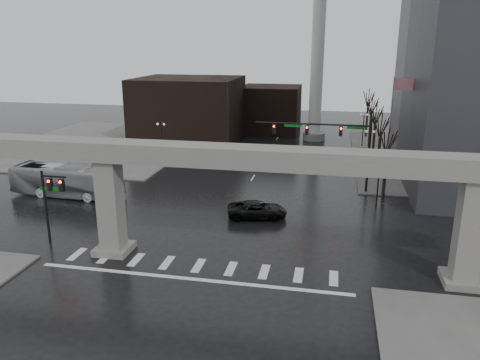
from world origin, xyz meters
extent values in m
plane|color=black|center=(0.00, 0.00, 0.00)|extent=(160.00, 160.00, 0.00)
cube|color=slate|center=(26.00, 36.00, 0.07)|extent=(28.00, 36.00, 0.15)
cube|color=slate|center=(-26.00, 36.00, 0.07)|extent=(28.00, 36.00, 0.15)
cube|color=gray|center=(0.00, 0.00, 8.00)|extent=(48.00, 2.20, 1.40)
cube|color=gray|center=(-7.00, 0.00, 3.65)|extent=(1.60, 1.60, 7.30)
cube|color=gray|center=(18.00, 0.00, 3.65)|extent=(1.60, 1.60, 7.30)
cube|color=gray|center=(-7.00, 0.00, 0.25)|extent=(2.60, 2.60, 0.50)
cube|color=gray|center=(18.00, 0.00, 0.25)|extent=(2.60, 2.60, 0.50)
cube|color=black|center=(-14.00, 42.00, 5.00)|extent=(16.00, 14.00, 10.00)
cube|color=black|center=(-2.00, 52.00, 4.00)|extent=(10.00, 10.00, 8.00)
cylinder|color=silver|center=(6.00, 46.00, 15.00)|extent=(2.00, 2.00, 30.00)
cylinder|color=gray|center=(6.00, 46.00, 0.60)|extent=(3.60, 3.60, 1.20)
cylinder|color=black|center=(12.80, 18.80, 4.00)|extent=(0.24, 0.24, 8.00)
cylinder|color=black|center=(6.80, 18.80, 7.20)|extent=(12.00, 0.18, 0.18)
cube|color=black|center=(9.80, 18.80, 6.55)|extent=(0.35, 0.30, 1.00)
cube|color=black|center=(6.30, 18.80, 6.55)|extent=(0.35, 0.30, 1.00)
cube|color=black|center=(2.80, 18.80, 6.55)|extent=(0.35, 0.30, 1.00)
sphere|color=#FF0C05|center=(9.80, 18.62, 6.85)|extent=(0.20, 0.20, 0.20)
cube|color=#0C5814|center=(11.30, 18.80, 7.00)|extent=(1.80, 0.05, 0.35)
cube|color=#0C5814|center=(4.80, 18.80, 7.00)|extent=(1.80, 0.05, 0.35)
cylinder|color=black|center=(-12.80, 0.50, 3.00)|extent=(0.20, 0.20, 6.00)
cylinder|color=black|center=(-11.80, 0.50, 5.60)|extent=(2.00, 0.14, 0.14)
cube|color=black|center=(-12.20, 0.50, 4.95)|extent=(0.35, 0.30, 1.00)
cube|color=black|center=(-11.20, 0.50, 4.95)|extent=(0.35, 0.30, 1.00)
cube|color=#0C5814|center=(-12.30, 0.50, 4.60)|extent=(1.60, 0.05, 0.30)
cylinder|color=silver|center=(15.00, 22.00, 6.00)|extent=(0.12, 0.12, 12.00)
cube|color=#AE1223|center=(16.00, 22.00, 11.20)|extent=(2.00, 0.03, 1.20)
cylinder|color=black|center=(13.50, 14.00, 2.40)|extent=(0.14, 0.14, 4.80)
cube|color=black|center=(13.50, 14.00, 4.75)|extent=(0.90, 0.06, 0.06)
sphere|color=silver|center=(13.05, 14.00, 4.95)|extent=(0.32, 0.32, 0.32)
sphere|color=silver|center=(13.95, 14.00, 4.95)|extent=(0.32, 0.32, 0.32)
cylinder|color=black|center=(13.50, 28.00, 2.40)|extent=(0.14, 0.14, 4.80)
cube|color=black|center=(13.50, 28.00, 4.75)|extent=(0.90, 0.06, 0.06)
sphere|color=silver|center=(13.05, 28.00, 4.95)|extent=(0.32, 0.32, 0.32)
sphere|color=silver|center=(13.95, 28.00, 4.95)|extent=(0.32, 0.32, 0.32)
cylinder|color=black|center=(13.50, 42.00, 2.40)|extent=(0.14, 0.14, 4.80)
cube|color=black|center=(13.50, 42.00, 4.75)|extent=(0.90, 0.06, 0.06)
sphere|color=silver|center=(13.05, 42.00, 4.95)|extent=(0.32, 0.32, 0.32)
sphere|color=silver|center=(13.95, 42.00, 4.95)|extent=(0.32, 0.32, 0.32)
cylinder|color=black|center=(-13.50, 14.00, 2.40)|extent=(0.14, 0.14, 4.80)
cube|color=black|center=(-13.50, 14.00, 4.75)|extent=(0.90, 0.06, 0.06)
sphere|color=silver|center=(-13.95, 14.00, 4.95)|extent=(0.32, 0.32, 0.32)
sphere|color=silver|center=(-13.05, 14.00, 4.95)|extent=(0.32, 0.32, 0.32)
cylinder|color=black|center=(-13.50, 28.00, 2.40)|extent=(0.14, 0.14, 4.80)
cube|color=black|center=(-13.50, 28.00, 4.75)|extent=(0.90, 0.06, 0.06)
sphere|color=silver|center=(-13.95, 28.00, 4.95)|extent=(0.32, 0.32, 0.32)
sphere|color=silver|center=(-13.05, 28.00, 4.95)|extent=(0.32, 0.32, 0.32)
cylinder|color=black|center=(-13.50, 42.00, 2.40)|extent=(0.14, 0.14, 4.80)
cube|color=black|center=(-13.50, 42.00, 4.75)|extent=(0.90, 0.06, 0.06)
sphere|color=silver|center=(-13.95, 42.00, 4.95)|extent=(0.32, 0.32, 0.32)
sphere|color=silver|center=(-13.05, 42.00, 4.95)|extent=(0.32, 0.32, 0.32)
cylinder|color=black|center=(14.50, 18.00, 2.27)|extent=(0.34, 0.34, 4.55)
cylinder|color=black|center=(14.50, 18.00, 6.01)|extent=(0.12, 1.52, 2.98)
cylinder|color=black|center=(15.00, 18.25, 5.78)|extent=(0.83, 1.14, 2.51)
cylinder|color=black|center=(14.50, 26.00, 2.33)|extent=(0.34, 0.34, 4.66)
cylinder|color=black|center=(14.50, 26.00, 6.15)|extent=(0.12, 1.55, 3.05)
cylinder|color=black|center=(15.00, 26.25, 5.91)|extent=(0.85, 1.16, 2.57)
cylinder|color=black|center=(14.50, 34.00, 2.38)|extent=(0.34, 0.34, 4.76)
cylinder|color=black|center=(14.50, 34.00, 6.29)|extent=(0.12, 1.59, 3.11)
cylinder|color=black|center=(15.00, 34.25, 6.05)|extent=(0.86, 1.18, 2.62)
cylinder|color=black|center=(14.50, 42.00, 2.43)|extent=(0.34, 0.34, 4.87)
cylinder|color=black|center=(14.50, 42.00, 6.43)|extent=(0.12, 1.62, 3.18)
cylinder|color=black|center=(15.00, 42.25, 6.18)|extent=(0.88, 1.20, 2.68)
cylinder|color=black|center=(14.50, 50.00, 2.48)|extent=(0.34, 0.34, 4.97)
cylinder|color=black|center=(14.50, 50.00, 6.57)|extent=(0.12, 1.65, 3.25)
cylinder|color=black|center=(15.00, 50.25, 6.31)|extent=(0.89, 1.23, 2.74)
imported|color=black|center=(2.59, 9.34, 0.75)|extent=(5.81, 3.52, 1.51)
imported|color=#9C9CA0|center=(-17.81, 11.55, 1.68)|extent=(12.22, 3.69, 3.36)
camera|label=1|loc=(8.95, -30.38, 15.56)|focal=35.00mm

